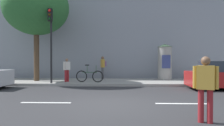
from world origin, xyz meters
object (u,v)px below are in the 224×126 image
(bicycle_leaning, at_px, (90,76))
(street_tree, at_px, (36,8))
(pedestrian_with_bag, at_px, (206,83))
(poster_column, at_px, (165,62))
(pedestrian_near_pole, at_px, (103,65))
(traffic_light, at_px, (51,33))
(pedestrian_with_backpack, at_px, (67,68))

(bicycle_leaning, bearing_deg, street_tree, 167.56)
(street_tree, xyz_separation_m, pedestrian_with_bag, (7.62, -9.18, -4.01))
(poster_column, distance_m, pedestrian_near_pole, 4.43)
(traffic_light, height_order, pedestrian_with_bag, traffic_light)
(pedestrian_with_backpack, distance_m, bicycle_leaning, 1.57)
(poster_column, bearing_deg, traffic_light, -159.29)
(street_tree, bearing_deg, poster_column, 7.78)
(street_tree, height_order, pedestrian_with_bag, street_tree)
(pedestrian_with_bag, distance_m, pedestrian_near_pole, 11.42)
(pedestrian_with_bag, xyz_separation_m, pedestrian_with_backpack, (-5.48, 8.61, 0.04))
(traffic_light, distance_m, street_tree, 2.82)
(pedestrian_near_pole, bearing_deg, street_tree, -157.79)
(traffic_light, height_order, pedestrian_with_backpack, traffic_light)
(poster_column, height_order, street_tree, street_tree)
(pedestrian_with_bag, bearing_deg, pedestrian_with_backpack, 122.46)
(street_tree, distance_m, bicycle_leaning, 5.79)
(traffic_light, relative_size, poster_column, 1.76)
(street_tree, relative_size, pedestrian_with_backpack, 4.52)
(traffic_light, xyz_separation_m, bicycle_leaning, (2.20, 0.75, -2.56))
(street_tree, xyz_separation_m, pedestrian_with_backpack, (2.15, -0.57, -3.98))
(pedestrian_with_backpack, height_order, bicycle_leaning, pedestrian_with_backpack)
(poster_column, relative_size, bicycle_leaning, 1.42)
(street_tree, bearing_deg, bicycle_leaning, -12.44)
(pedestrian_with_backpack, bearing_deg, pedestrian_with_bag, -57.54)
(poster_column, bearing_deg, pedestrian_with_backpack, -164.95)
(pedestrian_with_bag, relative_size, pedestrian_near_pole, 0.98)
(pedestrian_near_pole, xyz_separation_m, bicycle_leaning, (-0.63, -2.54, -0.60))
(traffic_light, height_order, bicycle_leaning, traffic_light)
(street_tree, distance_m, pedestrian_with_backpack, 4.55)
(traffic_light, xyz_separation_m, street_tree, (-1.43, 1.55, 1.87))
(street_tree, height_order, pedestrian_near_pole, street_tree)
(traffic_light, distance_m, pedestrian_near_pole, 4.76)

